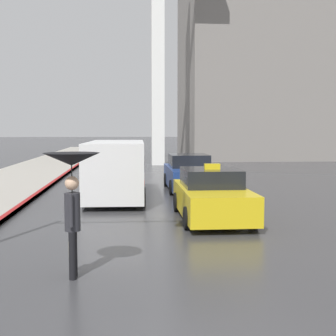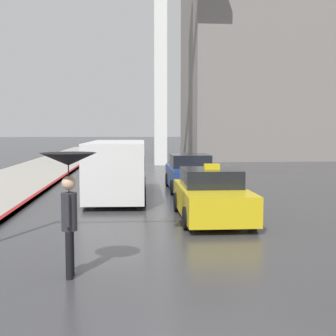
% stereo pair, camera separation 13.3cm
% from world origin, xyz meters
% --- Properties ---
extents(taxi, '(1.91, 4.24, 1.60)m').
position_xyz_m(taxi, '(1.68, 8.43, 0.67)').
color(taxi, gold).
rests_on(taxi, ground_plane).
extents(sedan_red, '(1.91, 4.47, 1.51)m').
position_xyz_m(sedan_red, '(1.86, 14.80, 0.70)').
color(sedan_red, navy).
rests_on(sedan_red, ground_plane).
extents(ambulance_van, '(2.19, 5.79, 2.11)m').
position_xyz_m(ambulance_van, '(-1.14, 12.64, 1.18)').
color(ambulance_van, silver).
rests_on(ambulance_van, ground_plane).
extents(pedestrian_with_umbrella, '(0.96, 0.96, 2.17)m').
position_xyz_m(pedestrian_with_umbrella, '(-1.66, 3.38, 1.72)').
color(pedestrian_with_umbrella, black).
rests_on(pedestrian_with_umbrella, ground_plane).
extents(monument_cross, '(8.83, 0.90, 20.06)m').
position_xyz_m(monument_cross, '(1.43, 28.91, 11.38)').
color(monument_cross, white).
rests_on(monument_cross, ground_plane).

